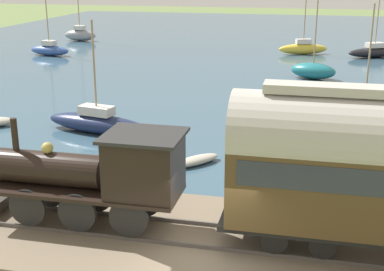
{
  "coord_description": "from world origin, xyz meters",
  "views": [
    {
      "loc": [
        -12.51,
        -2.4,
        8.08
      ],
      "look_at": [
        6.9,
        1.99,
        1.77
      ],
      "focal_mm": 50.0,
      "sensor_mm": 36.0,
      "label": 1
    }
  ],
  "objects_px": {
    "sailboat_navy": "(97,122)",
    "steam_locomotive": "(102,171)",
    "sailboat_yellow": "(303,48)",
    "sailboat_green": "(364,105)",
    "sailboat_blue": "(50,50)",
    "sailboat_black": "(374,52)",
    "sailboat_gray": "(80,34)",
    "rowboat_far_out": "(196,160)",
    "sailboat_teal": "(313,70)"
  },
  "relations": [
    {
      "from": "sailboat_teal",
      "to": "sailboat_gray",
      "type": "bearing_deg",
      "value": 75.1
    },
    {
      "from": "steam_locomotive",
      "to": "sailboat_teal",
      "type": "distance_m",
      "value": 27.44
    },
    {
      "from": "steam_locomotive",
      "to": "sailboat_yellow",
      "type": "bearing_deg",
      "value": -7.38
    },
    {
      "from": "steam_locomotive",
      "to": "sailboat_black",
      "type": "relative_size",
      "value": 1.05
    },
    {
      "from": "sailboat_green",
      "to": "sailboat_gray",
      "type": "xyz_separation_m",
      "value": [
        26.7,
        28.93,
        -0.0
      ]
    },
    {
      "from": "sailboat_gray",
      "to": "sailboat_blue",
      "type": "bearing_deg",
      "value": -166.8
    },
    {
      "from": "steam_locomotive",
      "to": "sailboat_black",
      "type": "bearing_deg",
      "value": -16.76
    },
    {
      "from": "steam_locomotive",
      "to": "sailboat_gray",
      "type": "bearing_deg",
      "value": 24.99
    },
    {
      "from": "sailboat_yellow",
      "to": "sailboat_green",
      "type": "xyz_separation_m",
      "value": [
        -22.37,
        -3.94,
        0.13
      ]
    },
    {
      "from": "steam_locomotive",
      "to": "sailboat_black",
      "type": "xyz_separation_m",
      "value": [
        38.24,
        -11.52,
        -1.68
      ]
    },
    {
      "from": "sailboat_black",
      "to": "sailboat_navy",
      "type": "height_order",
      "value": "sailboat_black"
    },
    {
      "from": "sailboat_navy",
      "to": "sailboat_gray",
      "type": "distance_m",
      "value": 36.11
    },
    {
      "from": "sailboat_teal",
      "to": "sailboat_gray",
      "type": "distance_m",
      "value": 30.66
    },
    {
      "from": "sailboat_black",
      "to": "sailboat_gray",
      "type": "relative_size",
      "value": 0.67
    },
    {
      "from": "steam_locomotive",
      "to": "sailboat_blue",
      "type": "relative_size",
      "value": 1.02
    },
    {
      "from": "sailboat_teal",
      "to": "rowboat_far_out",
      "type": "height_order",
      "value": "sailboat_teal"
    },
    {
      "from": "steam_locomotive",
      "to": "sailboat_blue",
      "type": "height_order",
      "value": "sailboat_blue"
    },
    {
      "from": "sailboat_yellow",
      "to": "sailboat_gray",
      "type": "height_order",
      "value": "sailboat_gray"
    },
    {
      "from": "sailboat_yellow",
      "to": "steam_locomotive",
      "type": "bearing_deg",
      "value": 154.55
    },
    {
      "from": "sailboat_yellow",
      "to": "sailboat_navy",
      "type": "bearing_deg",
      "value": 143.4
    },
    {
      "from": "steam_locomotive",
      "to": "sailboat_green",
      "type": "bearing_deg",
      "value": -28.89
    },
    {
      "from": "sailboat_black",
      "to": "sailboat_navy",
      "type": "relative_size",
      "value": 1.03
    },
    {
      "from": "sailboat_green",
      "to": "sailboat_navy",
      "type": "distance_m",
      "value": 14.67
    },
    {
      "from": "sailboat_green",
      "to": "rowboat_far_out",
      "type": "relative_size",
      "value": 2.94
    },
    {
      "from": "steam_locomotive",
      "to": "sailboat_gray",
      "type": "distance_m",
      "value": 47.34
    },
    {
      "from": "sailboat_green",
      "to": "sailboat_navy",
      "type": "relative_size",
      "value": 1.11
    },
    {
      "from": "sailboat_green",
      "to": "sailboat_blue",
      "type": "bearing_deg",
      "value": 51.27
    },
    {
      "from": "sailboat_black",
      "to": "sailboat_navy",
      "type": "xyz_separation_m",
      "value": [
        -27.96,
        16.0,
        0.02
      ]
    },
    {
      "from": "sailboat_navy",
      "to": "steam_locomotive",
      "type": "bearing_deg",
      "value": -144.89
    },
    {
      "from": "sailboat_gray",
      "to": "rowboat_far_out",
      "type": "xyz_separation_m",
      "value": [
        -35.97,
        -21.38,
        -0.55
      ]
    },
    {
      "from": "sailboat_green",
      "to": "sailboat_black",
      "type": "bearing_deg",
      "value": -14.65
    },
    {
      "from": "sailboat_black",
      "to": "sailboat_navy",
      "type": "bearing_deg",
      "value": 122.61
    },
    {
      "from": "sailboat_green",
      "to": "steam_locomotive",
      "type": "bearing_deg",
      "value": 143.13
    },
    {
      "from": "rowboat_far_out",
      "to": "sailboat_navy",
      "type": "bearing_deg",
      "value": 10.29
    },
    {
      "from": "sailboat_blue",
      "to": "sailboat_navy",
      "type": "height_order",
      "value": "sailboat_blue"
    },
    {
      "from": "steam_locomotive",
      "to": "sailboat_navy",
      "type": "height_order",
      "value": "sailboat_navy"
    },
    {
      "from": "sailboat_blue",
      "to": "sailboat_gray",
      "type": "height_order",
      "value": "sailboat_gray"
    },
    {
      "from": "sailboat_yellow",
      "to": "sailboat_blue",
      "type": "bearing_deg",
      "value": 86.45
    },
    {
      "from": "sailboat_teal",
      "to": "steam_locomotive",
      "type": "bearing_deg",
      "value": -175.81
    },
    {
      "from": "sailboat_green",
      "to": "sailboat_gray",
      "type": "bearing_deg",
      "value": 39.32
    },
    {
      "from": "sailboat_navy",
      "to": "rowboat_far_out",
      "type": "relative_size",
      "value": 2.66
    },
    {
      "from": "sailboat_yellow",
      "to": "sailboat_black",
      "type": "bearing_deg",
      "value": -110.98
    },
    {
      "from": "sailboat_black",
      "to": "sailboat_green",
      "type": "bearing_deg",
      "value": 145.72
    },
    {
      "from": "steam_locomotive",
      "to": "rowboat_far_out",
      "type": "bearing_deg",
      "value": -11.33
    },
    {
      "from": "sailboat_navy",
      "to": "rowboat_far_out",
      "type": "height_order",
      "value": "sailboat_navy"
    },
    {
      "from": "sailboat_black",
      "to": "rowboat_far_out",
      "type": "height_order",
      "value": "sailboat_black"
    },
    {
      "from": "sailboat_blue",
      "to": "sailboat_yellow",
      "type": "bearing_deg",
      "value": -66.91
    },
    {
      "from": "sailboat_blue",
      "to": "sailboat_black",
      "type": "bearing_deg",
      "value": -70.58
    },
    {
      "from": "sailboat_navy",
      "to": "sailboat_gray",
      "type": "relative_size",
      "value": 0.65
    },
    {
      "from": "sailboat_yellow",
      "to": "sailboat_black",
      "type": "xyz_separation_m",
      "value": [
        -0.33,
        -6.52,
        -0.07
      ]
    }
  ]
}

